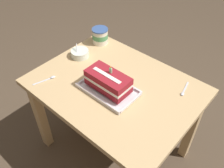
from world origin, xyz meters
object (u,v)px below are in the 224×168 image
at_px(bowl_stack, 80,53).
at_px(ice_cream_tub, 100,36).
at_px(birthday_cake, 109,81).
at_px(foil_tray, 109,90).
at_px(serving_spoon_by_bowls, 184,92).
at_px(serving_spoon_near_tray, 49,78).

relative_size(bowl_stack, ice_cream_tub, 1.06).
bearing_deg(birthday_cake, foil_tray, 90.00).
relative_size(bowl_stack, serving_spoon_by_bowls, 0.92).
relative_size(bowl_stack, serving_spoon_near_tray, 0.86).
height_order(foil_tray, bowl_stack, bowl_stack).
relative_size(foil_tray, bowl_stack, 2.76).
xyz_separation_m(birthday_cake, ice_cream_tub, (-0.39, 0.34, -0.02)).
bearing_deg(serving_spoon_near_tray, birthday_cake, 25.84).
xyz_separation_m(foil_tray, serving_spoon_near_tray, (-0.35, -0.17, -0.00)).
xyz_separation_m(bowl_stack, ice_cream_tub, (-0.01, 0.22, 0.03)).
xyz_separation_m(bowl_stack, serving_spoon_by_bowls, (0.72, 0.16, -0.02)).
distance_m(foil_tray, serving_spoon_by_bowls, 0.44).
xyz_separation_m(foil_tray, serving_spoon_by_bowls, (0.34, 0.28, -0.00)).
relative_size(birthday_cake, bowl_stack, 2.12).
bearing_deg(serving_spoon_by_bowls, birthday_cake, -140.35).
relative_size(birthday_cake, serving_spoon_by_bowls, 1.96).
relative_size(birthday_cake, serving_spoon_near_tray, 1.82).
bearing_deg(bowl_stack, birthday_cake, -17.88).
xyz_separation_m(ice_cream_tub, serving_spoon_near_tray, (0.04, -0.51, -0.05)).
relative_size(foil_tray, serving_spoon_by_bowls, 2.55).
xyz_separation_m(serving_spoon_near_tray, serving_spoon_by_bowls, (0.69, 0.45, -0.00)).
bearing_deg(serving_spoon_near_tray, foil_tray, 25.84).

